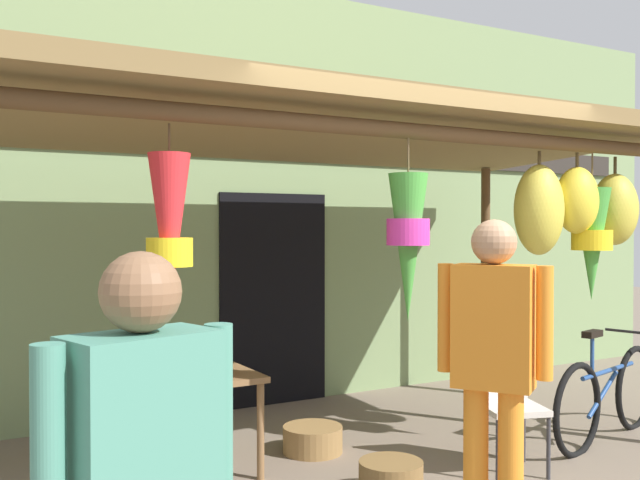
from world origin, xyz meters
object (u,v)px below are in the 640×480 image
at_px(wicker_basket_by_table, 313,439).
at_px(parked_bicycle, 608,396).
at_px(wicker_basket_spare, 391,478).
at_px(flower_heap_on_table, 178,368).
at_px(vendor_in_orange, 493,355).
at_px(folding_chair, 507,396).
at_px(display_table, 165,387).

height_order(wicker_basket_by_table, parked_bicycle, parked_bicycle).
bearing_deg(wicker_basket_spare, flower_heap_on_table, 139.17).
bearing_deg(vendor_in_orange, flower_heap_on_table, 120.96).
relative_size(folding_chair, wicker_basket_by_table, 1.88).
relative_size(folding_chair, parked_bicycle, 0.49).
distance_m(flower_heap_on_table, wicker_basket_by_table, 1.25).
bearing_deg(flower_heap_on_table, wicker_basket_by_table, 3.87).
relative_size(wicker_basket_by_table, parked_bicycle, 0.26).
distance_m(wicker_basket_by_table, parked_bicycle, 2.36).
xyz_separation_m(display_table, wicker_basket_by_table, (1.13, -0.00, -0.52)).
bearing_deg(parked_bicycle, wicker_basket_spare, -177.12).
xyz_separation_m(flower_heap_on_table, vendor_in_orange, (1.09, -1.81, 0.28)).
relative_size(display_table, wicker_basket_by_table, 2.69).
relative_size(wicker_basket_by_table, vendor_in_orange, 0.26).
distance_m(flower_heap_on_table, parked_bicycle, 3.36).
height_order(flower_heap_on_table, folding_chair, folding_chair).
distance_m(flower_heap_on_table, vendor_in_orange, 2.13).
xyz_separation_m(display_table, flower_heap_on_table, (0.07, -0.07, 0.13)).
relative_size(wicker_basket_spare, vendor_in_orange, 0.23).
distance_m(folding_chair, parked_bicycle, 1.18).
bearing_deg(wicker_basket_by_table, parked_bicycle, -22.22).
distance_m(display_table, parked_bicycle, 3.43).
distance_m(wicker_basket_by_table, vendor_in_orange, 2.10).
height_order(display_table, wicker_basket_by_table, display_table).
height_order(parked_bicycle, vendor_in_orange, vendor_in_orange).
bearing_deg(wicker_basket_spare, vendor_in_orange, -88.91).
relative_size(parked_bicycle, vendor_in_orange, 0.99).
relative_size(display_table, flower_heap_on_table, 1.72).
distance_m(flower_heap_on_table, wicker_basket_spare, 1.55).
relative_size(display_table, parked_bicycle, 0.70).
distance_m(folding_chair, wicker_basket_spare, 1.07).
xyz_separation_m(display_table, vendor_in_orange, (1.15, -1.89, 0.41)).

